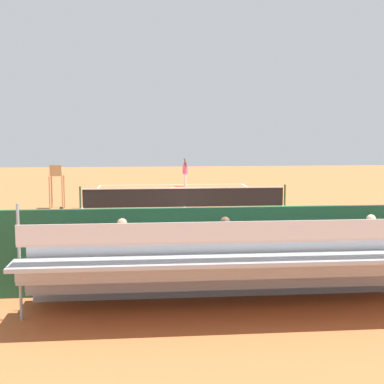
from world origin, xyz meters
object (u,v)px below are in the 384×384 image
(tennis_player, at_px, (185,171))
(tennis_ball_near, at_px, (152,191))
(umpire_chair, at_px, (56,182))
(courtside_bench, at_px, (316,258))
(equipment_bag, at_px, (249,276))
(line_judge, at_px, (59,245))
(tennis_racket, at_px, (173,187))
(bleacher_stand, at_px, (244,268))
(tennis_net, at_px, (184,197))

(tennis_player, xyz_separation_m, tennis_ball_near, (2.33, 2.67, -0.98))
(umpire_chair, xyz_separation_m, courtside_bench, (-8.47, 13.16, -0.76))
(umpire_chair, bearing_deg, equipment_bag, 116.81)
(umpire_chair, bearing_deg, courtside_bench, 122.75)
(equipment_bag, bearing_deg, line_judge, -2.38)
(umpire_chair, xyz_separation_m, tennis_ball_near, (-4.71, -7.20, -1.28))
(umpire_chair, relative_size, courtside_bench, 1.19)
(courtside_bench, xyz_separation_m, tennis_racket, (2.33, -22.47, -0.54))
(equipment_bag, bearing_deg, bleacher_stand, 75.43)
(tennis_net, distance_m, tennis_player, 9.81)
(tennis_ball_near, bearing_deg, courtside_bench, 100.46)
(bleacher_stand, relative_size, line_judge, 4.70)
(tennis_net, bearing_deg, umpire_chair, 1.03)
(courtside_bench, relative_size, line_judge, 0.93)
(line_judge, bearing_deg, courtside_bench, 179.43)
(tennis_player, bearing_deg, umpire_chair, 54.53)
(tennis_racket, bearing_deg, bleacher_stand, 90.18)
(tennis_racket, bearing_deg, tennis_ball_near, 55.75)
(umpire_chair, distance_m, tennis_ball_near, 8.70)
(tennis_player, bearing_deg, bleacher_stand, 88.13)
(umpire_chair, bearing_deg, bleacher_stand, 112.24)
(courtside_bench, bearing_deg, tennis_player, -86.45)
(bleacher_stand, xyz_separation_m, tennis_ball_near, (1.51, -22.40, -0.87))
(tennis_racket, xyz_separation_m, tennis_ball_near, (1.43, 2.10, 0.02))
(tennis_player, relative_size, line_judge, 1.00)
(tennis_ball_near, bearing_deg, tennis_net, 101.89)
(bleacher_stand, bearing_deg, tennis_racket, -89.82)
(bleacher_stand, height_order, tennis_player, bleacher_stand)
(courtside_bench, bearing_deg, equipment_bag, 4.19)
(line_judge, bearing_deg, tennis_player, -102.13)
(bleacher_stand, height_order, line_judge, bleacher_stand)
(bleacher_stand, height_order, equipment_bag, bleacher_stand)
(umpire_chair, distance_m, equipment_bag, 14.93)
(tennis_ball_near, xyz_separation_m, line_judge, (2.61, 20.30, 0.98))
(courtside_bench, relative_size, tennis_player, 0.93)
(courtside_bench, bearing_deg, line_judge, -0.57)
(umpire_chair, xyz_separation_m, tennis_racket, (-6.14, -9.31, -1.30))
(umpire_chair, relative_size, tennis_player, 1.11)
(tennis_racket, height_order, line_judge, line_judge)
(tennis_player, xyz_separation_m, line_judge, (4.94, 22.97, 0.00))
(courtside_bench, distance_m, line_judge, 6.38)
(equipment_bag, distance_m, tennis_player, 23.18)
(equipment_bag, height_order, tennis_racket, equipment_bag)
(tennis_racket, height_order, tennis_ball_near, tennis_ball_near)
(tennis_player, bearing_deg, equipment_bag, 89.20)
(umpire_chair, height_order, equipment_bag, umpire_chair)
(tennis_net, distance_m, umpire_chair, 6.25)
(bleacher_stand, xyz_separation_m, courtside_bench, (-2.25, -2.04, -0.35))
(tennis_player, height_order, tennis_racket, tennis_player)
(line_judge, bearing_deg, umpire_chair, -80.90)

